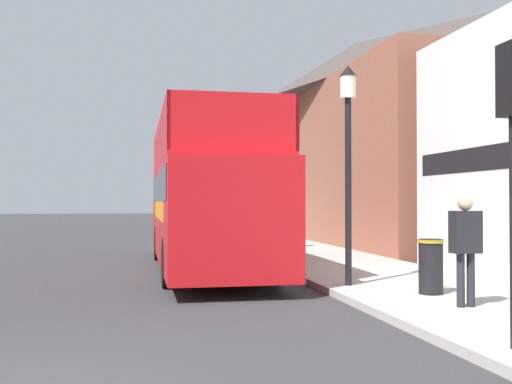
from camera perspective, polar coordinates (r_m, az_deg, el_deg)
The scene contains 9 objects.
ground_plane at distance 26.61m, azimuth -14.94°, elevation -4.87°, with size 144.00×144.00×0.00m, color #333335.
sidewalk at distance 24.26m, azimuth 1.86°, elevation -5.12°, with size 3.89×108.00×0.14m.
brick_terrace_rear at distance 29.48m, azimuth 9.48°, elevation 4.80°, with size 6.00×22.04×9.56m.
tour_bus at distance 16.11m, azimuth -4.80°, elevation -1.19°, with size 2.69×10.39×3.91m.
parked_car_ahead_of_bus at distance 25.01m, azimuth -5.73°, elevation -3.64°, with size 1.97×4.59×1.39m.
pedestrian_second at distance 10.22m, azimuth 19.32°, elevation -4.34°, with size 0.47×0.26×1.78m.
lamp_post_nearest at distance 12.36m, azimuth 8.77°, elevation 5.61°, with size 0.35×0.35×4.47m.
lamp_post_second at distance 20.83m, azimuth -0.24°, elevation 2.86°, with size 0.35×0.35×4.43m.
litter_bin at distance 11.50m, azimuth 16.31°, elevation -6.67°, with size 0.48×0.48×1.01m.
Camera 1 is at (1.41, -5.51, 1.82)m, focal length 42.00 mm.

